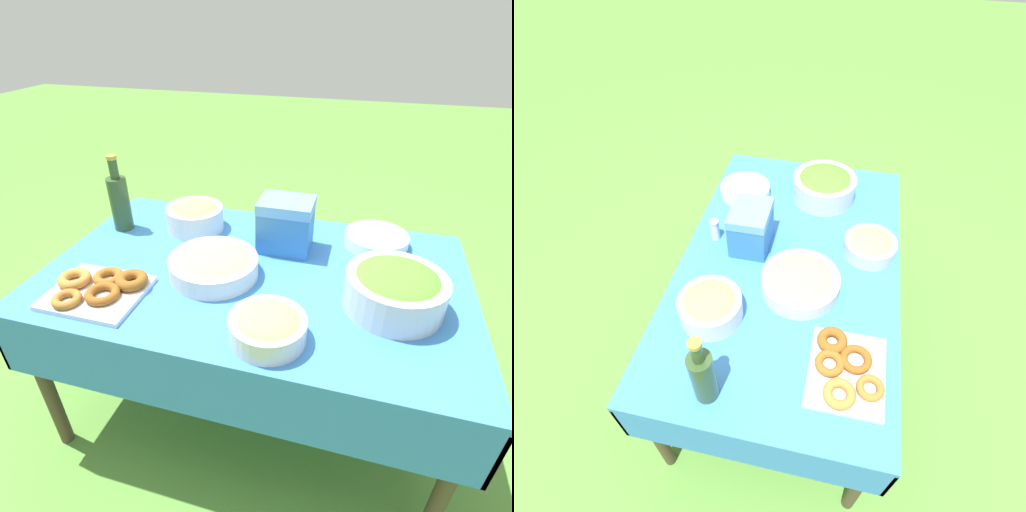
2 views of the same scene
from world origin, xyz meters
TOP-DOWN VIEW (x-y plane):
  - ground_plane at (0.00, 0.00)m, footprint 14.00×14.00m
  - picnic_table at (0.00, 0.00)m, footprint 1.47×0.91m
  - salad_bowl at (0.47, -0.08)m, footprint 0.30×0.30m
  - pasta_bowl at (-0.13, -0.06)m, footprint 0.31×0.31m
  - donut_platter at (-0.45, -0.27)m, footprint 0.32×0.27m
  - plate_stack at (0.41, 0.30)m, footprint 0.24×0.24m
  - olive_oil_bottle at (-0.62, 0.16)m, footprint 0.08×0.08m
  - bread_bowl at (0.13, -0.32)m, footprint 0.22×0.22m
  - fruit_bowl at (-0.33, 0.24)m, footprint 0.23×0.23m
  - cooler_box at (0.07, 0.18)m, footprint 0.20×0.16m
  - salt_shaker at (0.07, 0.35)m, footprint 0.04×0.04m

SIDE VIEW (x-z plane):
  - ground_plane at x=0.00m, z-range 0.00..0.00m
  - picnic_table at x=0.00m, z-range 0.26..0.95m
  - donut_platter at x=-0.45m, z-range 0.69..0.74m
  - plate_stack at x=0.41m, z-range 0.69..0.74m
  - pasta_bowl at x=-0.13m, z-range 0.69..0.78m
  - bread_bowl at x=0.13m, z-range 0.69..0.78m
  - salt_shaker at x=0.07m, z-range 0.69..0.79m
  - fruit_bowl at x=-0.33m, z-range 0.69..0.81m
  - salad_bowl at x=0.47m, z-range 0.69..0.83m
  - cooler_box at x=0.07m, z-range 0.69..0.89m
  - olive_oil_bottle at x=-0.62m, z-range 0.66..0.97m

